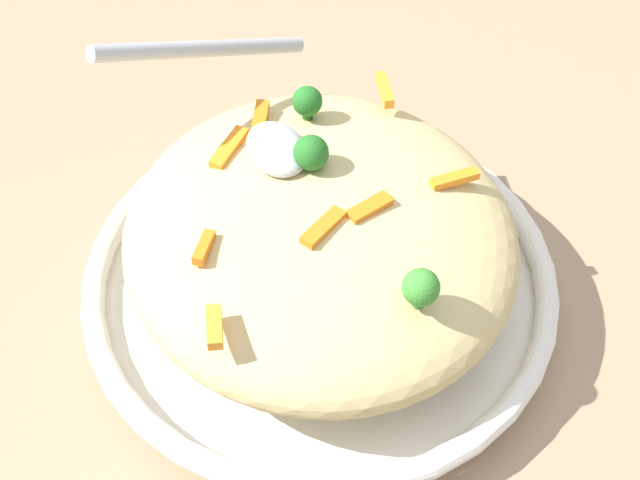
# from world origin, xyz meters

# --- Properties ---
(ground_plane) EXTENTS (2.40, 2.40, 0.00)m
(ground_plane) POSITION_xyz_m (0.00, 0.00, 0.00)
(ground_plane) COLOR #9E7F60
(serving_bowl) EXTENTS (0.35, 0.35, 0.04)m
(serving_bowl) POSITION_xyz_m (0.00, 0.00, 0.02)
(serving_bowl) COLOR white
(serving_bowl) RESTS_ON ground_plane
(pasta_mound) EXTENTS (0.29, 0.27, 0.08)m
(pasta_mound) POSITION_xyz_m (0.00, 0.00, 0.07)
(pasta_mound) COLOR #D1BA7A
(pasta_mound) RESTS_ON serving_bowl
(carrot_piece_0) EXTENTS (0.01, 0.04, 0.01)m
(carrot_piece_0) POSITION_xyz_m (-0.02, -0.09, 0.11)
(carrot_piece_0) COLOR orange
(carrot_piece_0) RESTS_ON pasta_mound
(carrot_piece_1) EXTENTS (0.04, 0.02, 0.01)m
(carrot_piece_1) POSITION_xyz_m (0.08, -0.09, 0.11)
(carrot_piece_1) COLOR orange
(carrot_piece_1) RESTS_ON pasta_mound
(carrot_piece_2) EXTENTS (0.03, 0.04, 0.01)m
(carrot_piece_2) POSITION_xyz_m (-0.03, 0.01, 0.12)
(carrot_piece_2) COLOR orange
(carrot_piece_2) RESTS_ON pasta_mound
(carrot_piece_3) EXTENTS (0.04, 0.03, 0.01)m
(carrot_piece_3) POSITION_xyz_m (0.09, 0.01, 0.11)
(carrot_piece_3) COLOR orange
(carrot_piece_3) RESTS_ON pasta_mound
(carrot_piece_4) EXTENTS (0.03, 0.02, 0.01)m
(carrot_piece_4) POSITION_xyz_m (-0.07, 0.10, 0.11)
(carrot_piece_4) COLOR orange
(carrot_piece_4) RESTS_ON pasta_mound
(carrot_piece_5) EXTENTS (0.02, 0.03, 0.01)m
(carrot_piece_5) POSITION_xyz_m (-0.02, -0.02, 0.12)
(carrot_piece_5) COLOR orange
(carrot_piece_5) RESTS_ON pasta_mound
(carrot_piece_6) EXTENTS (0.02, 0.02, 0.01)m
(carrot_piece_6) POSITION_xyz_m (-0.01, 0.08, 0.11)
(carrot_piece_6) COLOR orange
(carrot_piece_6) RESTS_ON pasta_mound
(carrot_piece_7) EXTENTS (0.04, 0.04, 0.01)m
(carrot_piece_7) POSITION_xyz_m (0.07, 0.04, 0.11)
(carrot_piece_7) COLOR orange
(carrot_piece_7) RESTS_ON pasta_mound
(broccoli_floret_0) EXTENTS (0.02, 0.02, 0.03)m
(broccoli_floret_0) POSITION_xyz_m (-0.10, -0.02, 0.12)
(broccoli_floret_0) COLOR #377928
(broccoli_floret_0) RESTS_ON pasta_mound
(broccoli_floret_1) EXTENTS (0.02, 0.02, 0.03)m
(broccoli_floret_1) POSITION_xyz_m (0.08, -0.03, 0.12)
(broccoli_floret_1) COLOR #205B1C
(broccoli_floret_1) RESTS_ON pasta_mound
(broccoli_floret_2) EXTENTS (0.02, 0.02, 0.03)m
(broccoli_floret_2) POSITION_xyz_m (0.03, -0.01, 0.13)
(broccoli_floret_2) COLOR #205B1C
(broccoli_floret_2) RESTS_ON pasta_mound
(serving_spoon) EXTENTS (0.13, 0.17, 0.09)m
(serving_spoon) POSITION_xyz_m (0.08, 0.02, 0.13)
(serving_spoon) COLOR #B7B7BC
(serving_spoon) RESTS_ON pasta_mound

